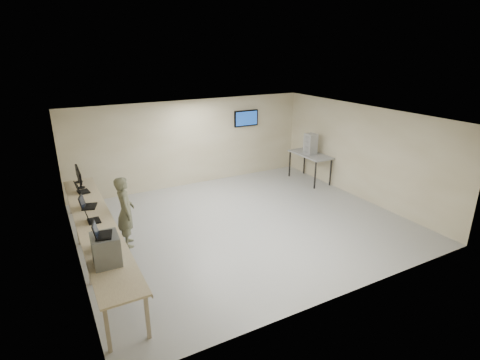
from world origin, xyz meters
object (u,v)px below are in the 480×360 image
workbench (96,224)px  equipment_box (106,249)px  side_table (310,156)px  soldier (126,212)px

workbench → equipment_box: equipment_box is taller
equipment_box → side_table: equipment_box is taller
soldier → side_table: (6.49, 1.51, 0.05)m
soldier → side_table: bearing=-69.7°
workbench → equipment_box: size_ratio=11.57×
equipment_box → side_table: (7.25, 3.64, -0.27)m
equipment_box → soldier: bearing=72.5°
soldier → side_table: soldier is taller
workbench → soldier: 0.77m
workbench → soldier: (0.70, 0.33, 0.01)m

